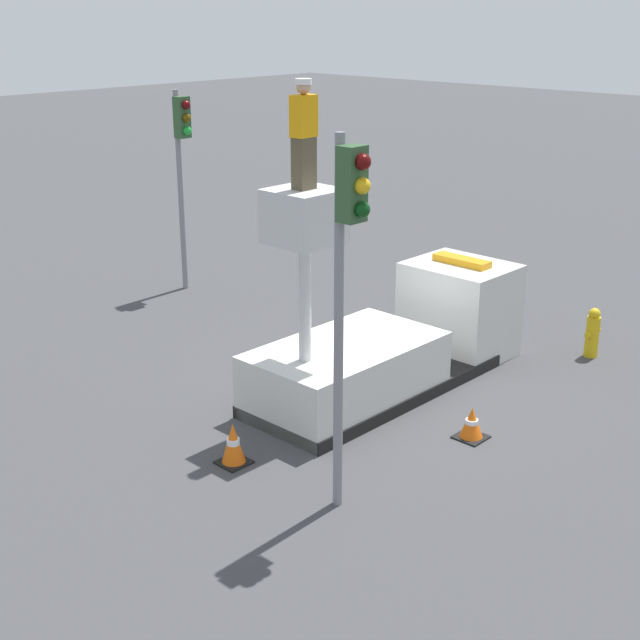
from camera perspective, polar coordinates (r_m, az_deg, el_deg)
ground_plane at (r=17.31m, az=3.54°, el=-4.50°), size 120.00×120.00×0.00m
bucket_truck at (r=17.32m, az=4.57°, el=-1.49°), size 6.30×2.14×4.21m
worker at (r=14.52m, az=-1.05°, el=11.78°), size 0.40×0.26×1.75m
traffic_light_pole at (r=11.97m, az=1.73°, el=4.21°), size 0.34×0.57×5.49m
traffic_light_across at (r=22.80m, az=-8.82°, el=10.64°), size 0.34×0.57×5.08m
fire_hydrant at (r=19.59m, az=17.04°, el=-0.79°), size 0.52×0.28×1.07m
traffic_cone_rear at (r=14.59m, az=-5.57°, el=-7.93°), size 0.49×0.49×0.71m
traffic_cone_curbside at (r=15.57m, az=9.68°, el=-6.57°), size 0.51×0.51×0.56m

